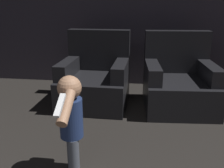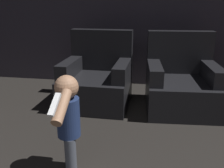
{
  "view_description": "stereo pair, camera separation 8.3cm",
  "coord_description": "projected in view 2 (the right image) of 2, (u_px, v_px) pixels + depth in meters",
  "views": [
    {
      "loc": [
        0.37,
        0.42,
        1.33
      ],
      "look_at": [
        0.06,
        2.8,
        0.53
      ],
      "focal_mm": 40.0,
      "sensor_mm": 36.0,
      "label": 1
    },
    {
      "loc": [
        0.45,
        0.43,
        1.33
      ],
      "look_at": [
        0.06,
        2.8,
        0.53
      ],
      "focal_mm": 40.0,
      "sensor_mm": 36.0,
      "label": 2
    }
  ],
  "objects": [
    {
      "name": "armchair_right",
      "position": [
        181.0,
        84.0,
        3.21
      ],
      "size": [
        0.92,
        0.94,
        0.96
      ],
      "rotation": [
        0.0,
        0.0,
        0.07
      ],
      "color": "black",
      "rests_on": "ground_plane"
    },
    {
      "name": "armchair_left",
      "position": [
        98.0,
        80.0,
        3.38
      ],
      "size": [
        0.88,
        0.9,
        0.96
      ],
      "rotation": [
        0.0,
        0.0,
        -0.02
      ],
      "color": "black",
      "rests_on": "ground_plane"
    },
    {
      "name": "wall_back",
      "position": [
        126.0,
        3.0,
        3.89
      ],
      "size": [
        8.4,
        0.05,
        2.6
      ],
      "color": "#3D3842",
      "rests_on": "ground_plane"
    },
    {
      "name": "person_toddler",
      "position": [
        68.0,
        118.0,
        1.91
      ],
      "size": [
        0.18,
        0.55,
        0.82
      ],
      "rotation": [
        0.0,
        0.0,
        1.94
      ],
      "color": "#474C56",
      "rests_on": "ground_plane"
    }
  ]
}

